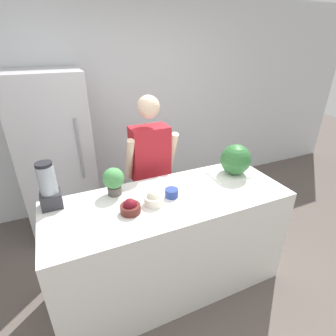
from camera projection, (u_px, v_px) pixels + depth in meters
ground_plane at (188, 314)px, 2.22m from camera, size 14.00×14.00×0.00m
wall_back at (115, 108)px, 3.34m from camera, size 8.00×0.06×2.60m
counter_island at (170, 243)px, 2.32m from camera, size 1.97×0.75×0.95m
refrigerator at (57, 157)px, 2.91m from camera, size 0.75×0.70×1.83m
person at (151, 173)px, 2.70m from camera, size 0.51×0.26×1.64m
cutting_board at (233, 174)px, 2.46m from camera, size 0.43×0.26×0.01m
watermelon at (236, 159)px, 2.40m from camera, size 0.28×0.28×0.28m
bowl_cherries at (130, 207)px, 1.91m from camera, size 0.15×0.15×0.11m
bowl_cream at (154, 198)px, 2.01m from camera, size 0.15×0.15×0.12m
bowl_small_blue at (172, 193)px, 2.11m from camera, size 0.11×0.11×0.07m
blender at (49, 187)px, 1.93m from camera, size 0.15×0.15×0.37m
potted_plant at (114, 180)px, 2.10m from camera, size 0.17×0.17×0.23m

